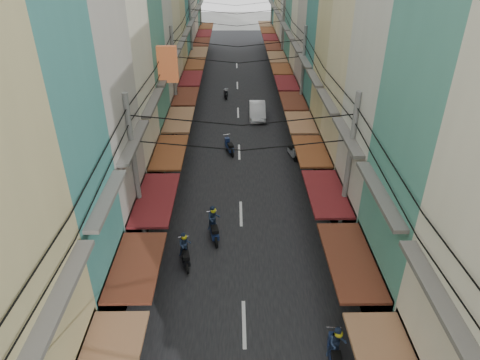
{
  "coord_description": "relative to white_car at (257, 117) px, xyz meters",
  "views": [
    {
      "loc": [
        -0.33,
        -14.25,
        13.89
      ],
      "look_at": [
        -0.06,
        5.8,
        2.35
      ],
      "focal_mm": 32.0,
      "sensor_mm": 36.0,
      "label": 1
    }
  ],
  "objects": [
    {
      "name": "ground",
      "position": [
        -1.66,
        -20.86,
        0.0
      ],
      "size": [
        160.0,
        160.0,
        0.0
      ],
      "primitive_type": "plane",
      "color": "#62625E",
      "rests_on": "ground"
    },
    {
      "name": "road",
      "position": [
        -1.66,
        -0.86,
        0.01
      ],
      "size": [
        10.0,
        80.0,
        0.02
      ],
      "primitive_type": "cube",
      "color": "black",
      "rests_on": "ground"
    },
    {
      "name": "sidewalk_left",
      "position": [
        -8.16,
        -0.86,
        0.03
      ],
      "size": [
        3.0,
        80.0,
        0.06
      ],
      "primitive_type": "cube",
      "color": "gray",
      "rests_on": "ground"
    },
    {
      "name": "sidewalk_right",
      "position": [
        4.84,
        -0.86,
        0.03
      ],
      "size": [
        3.0,
        80.0,
        0.06
      ],
      "primitive_type": "cube",
      "color": "gray",
      "rests_on": "ground"
    },
    {
      "name": "building_row_left",
      "position": [
        -9.58,
        -4.3,
        9.78
      ],
      "size": [
        7.8,
        67.67,
        23.7
      ],
      "color": "beige",
      "rests_on": "ground"
    },
    {
      "name": "building_row_right",
      "position": [
        6.26,
        -4.41,
        9.41
      ],
      "size": [
        7.8,
        68.98,
        22.59
      ],
      "color": "#387C77",
      "rests_on": "ground"
    },
    {
      "name": "utility_poles",
      "position": [
        -1.66,
        -5.85,
        6.59
      ],
      "size": [
        10.2,
        66.13,
        8.2
      ],
      "color": "slate",
      "rests_on": "ground"
    },
    {
      "name": "white_car",
      "position": [
        0.0,
        0.0,
        0.0
      ],
      "size": [
        4.6,
        1.89,
        1.61
      ],
      "primitive_type": "imported",
      "rotation": [
        0.0,
        0.0,
        -0.02
      ],
      "color": "silver",
      "rests_on": "ground"
    },
    {
      "name": "bicycle",
      "position": [
        5.84,
        -21.78,
        0.0
      ],
      "size": [
        1.58,
        0.77,
        1.04
      ],
      "primitive_type": "imported",
      "rotation": [
        0.0,
        0.0,
        1.71
      ],
      "color": "black",
      "rests_on": "ground"
    },
    {
      "name": "moving_scooters",
      "position": [
        -1.56,
        -15.85,
        0.56
      ],
      "size": [
        6.93,
        32.06,
        1.98
      ],
      "color": "black",
      "rests_on": "ground"
    },
    {
      "name": "parked_scooters",
      "position": [
        2.61,
        -24.44,
        0.47
      ],
      "size": [
        12.8,
        12.75,
        0.99
      ],
      "color": "black",
      "rests_on": "ground"
    },
    {
      "name": "pedestrians",
      "position": [
        -5.75,
        -19.23,
        1.02
      ],
      "size": [
        11.05,
        26.78,
        2.16
      ],
      "color": "black",
      "rests_on": "ground"
    },
    {
      "name": "traffic_sign",
      "position": [
        3.12,
        -21.16,
        2.04
      ],
      "size": [
        0.1,
        0.62,
        2.82
      ],
      "color": "slate",
      "rests_on": "ground"
    }
  ]
}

